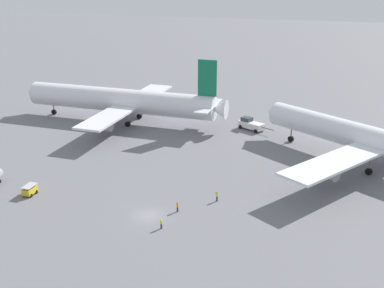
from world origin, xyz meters
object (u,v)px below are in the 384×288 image
(airliner_being_pushed, at_px, (369,140))
(ground_crew_marshaller_foreground, at_px, (177,207))
(gse_baggage_cart_trailing, at_px, (30,190))
(airliner_at_gate_left, at_px, (122,101))
(ground_crew_ramp_agent_by_cones, at_px, (217,196))
(pushback_tug, at_px, (251,124))
(ground_crew_wing_walker_right, at_px, (161,224))

(airliner_being_pushed, xyz_separation_m, ground_crew_marshaller_foreground, (-29.06, -27.83, -4.54))
(gse_baggage_cart_trailing, bearing_deg, airliner_at_gate_left, 92.45)
(airliner_at_gate_left, relative_size, ground_crew_marshaller_foreground, 32.53)
(gse_baggage_cart_trailing, distance_m, ground_crew_ramp_agent_by_cones, 31.37)
(pushback_tug, xyz_separation_m, gse_baggage_cart_trailing, (-29.61, -45.11, -0.43))
(airliner_being_pushed, bearing_deg, ground_crew_ramp_agent_by_cones, -136.78)
(ground_crew_marshaller_foreground, bearing_deg, gse_baggage_cart_trailing, -177.54)
(ground_crew_ramp_agent_by_cones, relative_size, ground_crew_wing_walker_right, 1.08)
(airliner_at_gate_left, relative_size, airliner_being_pushed, 1.19)
(airliner_at_gate_left, distance_m, airliner_being_pushed, 58.15)
(gse_baggage_cart_trailing, bearing_deg, ground_crew_marshaller_foreground, 2.46)
(airliner_at_gate_left, bearing_deg, ground_crew_wing_walker_right, -60.42)
(ground_crew_marshaller_foreground, distance_m, ground_crew_wing_walker_right, 5.72)
(pushback_tug, xyz_separation_m, ground_crew_wing_walker_right, (-4.65, -49.69, -0.47))
(ground_crew_wing_walker_right, bearing_deg, pushback_tug, 84.66)
(gse_baggage_cart_trailing, distance_m, ground_crew_marshaller_foreground, 25.66)
(airliner_at_gate_left, distance_m, ground_crew_wing_walker_right, 54.44)
(airliner_being_pushed, relative_size, gse_baggage_cart_trailing, 16.28)
(pushback_tug, bearing_deg, airliner_being_pushed, -32.83)
(airliner_at_gate_left, bearing_deg, gse_baggage_cart_trailing, -87.55)
(airliner_at_gate_left, xyz_separation_m, ground_crew_wing_walker_right, (26.78, -47.19, -4.44))
(gse_baggage_cart_trailing, height_order, ground_crew_marshaller_foreground, gse_baggage_cart_trailing)
(pushback_tug, height_order, ground_crew_wing_walker_right, pushback_tug)
(ground_crew_wing_walker_right, bearing_deg, ground_crew_marshaller_foreground, 83.20)
(gse_baggage_cart_trailing, bearing_deg, ground_crew_wing_walker_right, -10.39)
(airliner_being_pushed, height_order, pushback_tug, airliner_being_pushed)
(pushback_tug, relative_size, ground_crew_ramp_agent_by_cones, 5.22)
(ground_crew_wing_walker_right, bearing_deg, gse_baggage_cart_trailing, 169.61)
(airliner_being_pushed, distance_m, gse_baggage_cart_trailing, 62.04)
(airliner_at_gate_left, distance_m, pushback_tug, 31.78)
(airliner_being_pushed, bearing_deg, gse_baggage_cart_trailing, -152.13)
(gse_baggage_cart_trailing, xyz_separation_m, ground_crew_marshaller_foreground, (25.64, 1.10, -0.01))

